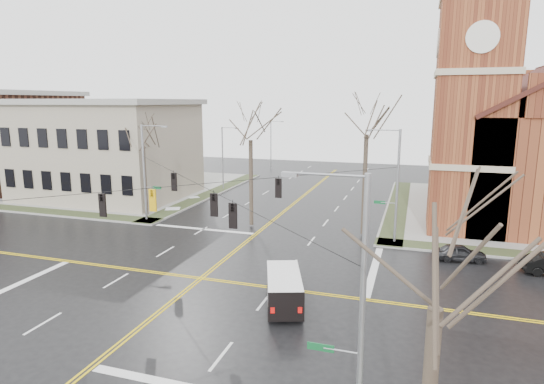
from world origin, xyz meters
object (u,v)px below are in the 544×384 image
(signal_pole_se, at_px, (357,305))
(cargo_van, at_px, (284,286))
(parked_car_a, at_px, (460,253))
(tree_ne, at_px, (367,128))
(signal_pole_nw, at_px, (146,170))
(streetlight_north_a, at_px, (224,156))
(tree_se, at_px, (437,291))
(signal_pole_ne, at_px, (395,183))
(streetlight_north_b, at_px, (272,142))
(tree_nw_near, at_px, (251,134))
(tree_nw_far, at_px, (143,143))

(signal_pole_se, bearing_deg, cargo_van, 118.52)
(parked_car_a, relative_size, tree_ne, 0.28)
(signal_pole_nw, distance_m, streetlight_north_a, 16.52)
(signal_pole_nw, xyz_separation_m, tree_ne, (20.11, 1.45, 4.18))
(streetlight_north_a, bearing_deg, tree_se, -60.46)
(signal_pole_nw, bearing_deg, signal_pole_ne, 0.00)
(streetlight_north_a, xyz_separation_m, cargo_van, (16.82, -30.01, -3.39))
(signal_pole_nw, height_order, streetlight_north_b, signal_pole_nw)
(signal_pole_ne, distance_m, streetlight_north_a, 27.48)
(signal_pole_se, bearing_deg, signal_pole_ne, 90.00)
(streetlight_north_b, xyz_separation_m, tree_se, (24.12, -62.55, 2.50))
(tree_nw_near, bearing_deg, signal_pole_ne, -5.78)
(signal_pole_nw, distance_m, streetlight_north_b, 36.51)
(signal_pole_nw, bearing_deg, tree_se, -46.42)
(signal_pole_ne, relative_size, tree_ne, 0.71)
(streetlight_north_a, distance_m, tree_se, 48.97)
(signal_pole_se, bearing_deg, parked_car_a, 76.46)
(parked_car_a, bearing_deg, tree_se, 166.33)
(signal_pole_ne, relative_size, cargo_van, 1.76)
(signal_pole_ne, relative_size, tree_se, 0.94)
(tree_nw_far, relative_size, tree_nw_near, 0.87)
(tree_nw_near, bearing_deg, streetlight_north_a, 121.66)
(signal_pole_ne, relative_size, streetlight_north_a, 1.12)
(streetlight_north_a, xyz_separation_m, streetlight_north_b, (0.00, 20.00, 0.00))
(signal_pole_ne, xyz_separation_m, signal_pole_nw, (-22.64, 0.00, 0.00))
(tree_nw_far, height_order, tree_nw_near, tree_nw_near)
(cargo_van, relative_size, tree_ne, 0.40)
(signal_pole_ne, height_order, tree_nw_near, tree_nw_near)
(signal_pole_nw, distance_m, tree_nw_far, 3.12)
(signal_pole_se, relative_size, tree_ne, 0.71)
(signal_pole_se, distance_m, streetlight_north_b, 63.43)
(tree_nw_far, bearing_deg, signal_pole_ne, -3.95)
(signal_pole_nw, height_order, cargo_van, signal_pole_nw)
(tree_nw_near, bearing_deg, tree_nw_far, 178.10)
(signal_pole_se, bearing_deg, tree_se, -54.92)
(streetlight_north_b, bearing_deg, streetlight_north_a, -90.00)
(tree_ne, bearing_deg, signal_pole_se, -84.09)
(tree_nw_near, relative_size, tree_se, 1.21)
(streetlight_north_b, bearing_deg, tree_nw_far, -93.13)
(tree_se, bearing_deg, tree_nw_far, 133.22)
(signal_pole_se, xyz_separation_m, parked_car_a, (4.86, 20.19, -4.35))
(signal_pole_se, relative_size, tree_nw_near, 0.78)
(tree_nw_far, distance_m, tree_nw_near, 11.35)
(signal_pole_ne, height_order, parked_car_a, signal_pole_ne)
(streetlight_north_a, distance_m, streetlight_north_b, 20.00)
(cargo_van, height_order, tree_nw_near, tree_nw_near)
(streetlight_north_a, bearing_deg, tree_nw_far, -97.32)
(cargo_van, bearing_deg, signal_pole_ne, 49.94)
(cargo_van, distance_m, tree_nw_near, 18.09)
(streetlight_north_b, bearing_deg, tree_se, -68.92)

